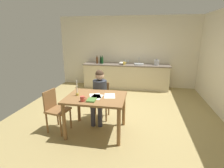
% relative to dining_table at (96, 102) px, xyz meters
% --- Properties ---
extents(ground_plane, '(5.20, 5.20, 0.04)m').
position_rel_dining_table_xyz_m(ground_plane, '(0.27, 0.93, -0.68)').
color(ground_plane, tan).
extents(wall_back, '(5.20, 0.12, 2.60)m').
position_rel_dining_table_xyz_m(wall_back, '(0.27, 3.53, 0.64)').
color(wall_back, silver).
rests_on(wall_back, ground).
extents(kitchen_counter, '(3.13, 0.64, 0.90)m').
position_rel_dining_table_xyz_m(kitchen_counter, '(0.27, 3.17, -0.21)').
color(kitchen_counter, beige).
rests_on(kitchen_counter, ground).
extents(dining_table, '(1.16, 0.88, 0.78)m').
position_rel_dining_table_xyz_m(dining_table, '(0.00, 0.00, 0.00)').
color(dining_table, olive).
rests_on(dining_table, ground).
extents(chair_at_table, '(0.41, 0.41, 0.85)m').
position_rel_dining_table_xyz_m(chair_at_table, '(-0.07, 0.68, -0.19)').
color(chair_at_table, olive).
rests_on(chair_at_table, ground).
extents(person_seated, '(0.33, 0.60, 1.19)m').
position_rel_dining_table_xyz_m(person_seated, '(-0.07, 0.53, 0.02)').
color(person_seated, '#333842').
rests_on(person_seated, ground).
extents(chair_side_empty, '(0.47, 0.47, 0.88)m').
position_rel_dining_table_xyz_m(chair_side_empty, '(-0.84, -0.09, -0.17)').
color(chair_side_empty, olive).
rests_on(chair_side_empty, ground).
extents(coffee_mug, '(0.12, 0.08, 0.10)m').
position_rel_dining_table_xyz_m(coffee_mug, '(-0.17, -0.29, 0.17)').
color(coffee_mug, '#D84C3F').
rests_on(coffee_mug, dining_table).
extents(candlestick, '(0.06, 0.06, 0.31)m').
position_rel_dining_table_xyz_m(candlestick, '(-0.38, -0.01, 0.21)').
color(candlestick, gold).
rests_on(candlestick, dining_table).
extents(book_magazine, '(0.16, 0.21, 0.03)m').
position_rel_dining_table_xyz_m(book_magazine, '(-0.02, -0.22, 0.14)').
color(book_magazine, '#4F7F39').
rests_on(book_magazine, dining_table).
extents(paper_letter, '(0.23, 0.31, 0.00)m').
position_rel_dining_table_xyz_m(paper_letter, '(0.02, -0.02, 0.12)').
color(paper_letter, white).
rests_on(paper_letter, dining_table).
extents(paper_bill, '(0.26, 0.33, 0.00)m').
position_rel_dining_table_xyz_m(paper_bill, '(0.27, 0.08, 0.12)').
color(paper_bill, white).
rests_on(paper_bill, dining_table).
extents(paper_envelope, '(0.30, 0.35, 0.00)m').
position_rel_dining_table_xyz_m(paper_envelope, '(-0.02, 0.03, 0.12)').
color(paper_envelope, white).
rests_on(paper_envelope, dining_table).
extents(sink_unit, '(0.36, 0.36, 0.24)m').
position_rel_dining_table_xyz_m(sink_unit, '(0.73, 3.18, 0.26)').
color(sink_unit, '#B2B7BC').
rests_on(sink_unit, kitchen_counter).
extents(bottle_oil, '(0.07, 0.07, 0.29)m').
position_rel_dining_table_xyz_m(bottle_oil, '(-0.81, 3.12, 0.36)').
color(bottle_oil, '#593319').
rests_on(bottle_oil, kitchen_counter).
extents(bottle_vinegar, '(0.06, 0.06, 0.28)m').
position_rel_dining_table_xyz_m(bottle_vinegar, '(-0.69, 3.15, 0.36)').
color(bottle_vinegar, black).
rests_on(bottle_vinegar, kitchen_counter).
extents(bottle_wine_red, '(0.08, 0.08, 0.30)m').
position_rel_dining_table_xyz_m(bottle_wine_red, '(-0.61, 3.12, 0.36)').
color(bottle_wine_red, '#194C23').
rests_on(bottle_wine_red, kitchen_counter).
extents(mixing_bowl, '(0.20, 0.20, 0.09)m').
position_rel_dining_table_xyz_m(mixing_bowl, '(0.11, 3.10, 0.28)').
color(mixing_bowl, white).
rests_on(mixing_bowl, kitchen_counter).
extents(stovetop_kettle, '(0.18, 0.18, 0.22)m').
position_rel_dining_table_xyz_m(stovetop_kettle, '(1.35, 3.17, 0.34)').
color(stovetop_kettle, '#B7BABF').
rests_on(stovetop_kettle, kitchen_counter).
extents(wine_glass_near_sink, '(0.07, 0.07, 0.15)m').
position_rel_dining_table_xyz_m(wine_glass_near_sink, '(0.33, 3.32, 0.35)').
color(wine_glass_near_sink, silver).
rests_on(wine_glass_near_sink, kitchen_counter).
extents(wine_glass_by_kettle, '(0.07, 0.07, 0.15)m').
position_rel_dining_table_xyz_m(wine_glass_by_kettle, '(0.22, 3.32, 0.35)').
color(wine_glass_by_kettle, silver).
rests_on(wine_glass_by_kettle, kitchen_counter).
extents(teacup_on_counter, '(0.13, 0.09, 0.10)m').
position_rel_dining_table_xyz_m(teacup_on_counter, '(0.22, 3.02, 0.29)').
color(teacup_on_counter, '#F2CC4C').
rests_on(teacup_on_counter, kitchen_counter).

